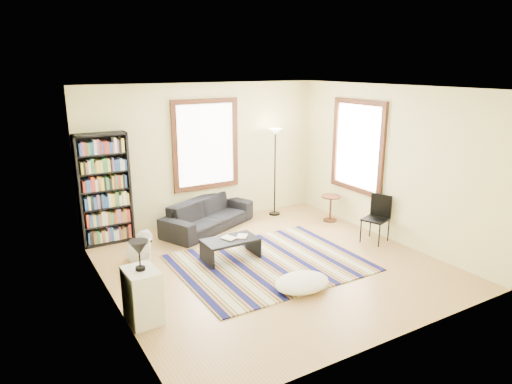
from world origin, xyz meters
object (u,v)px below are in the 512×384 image
bookshelf (104,189)px  side_table (330,208)px  sofa (208,215)px  dog (138,245)px  floor_cushion (302,283)px  folding_chair (375,219)px  white_cabinet (142,296)px  coffee_table (231,249)px  floor_lamp (275,172)px

bookshelf → side_table: bearing=-14.7°
bookshelf → side_table: size_ratio=3.70×
sofa → bookshelf: bookshelf is taller
dog → floor_cushion: bearing=-68.3°
side_table → sofa: bearing=160.4°
bookshelf → folding_chair: 4.89m
white_cabinet → bookshelf: bearing=82.4°
bookshelf → folding_chair: (4.20, -2.43, -0.57)m
coffee_table → white_cabinet: (-1.82, -1.13, 0.17)m
folding_chair → floor_cushion: bearing=-179.1°
sofa → side_table: (2.38, -0.85, -0.02)m
sofa → bookshelf: bearing=146.8°
folding_chair → dog: bearing=142.9°
bookshelf → folding_chair: bookshelf is taller
dog → white_cabinet: bearing=-123.0°
sofa → bookshelf: (-1.87, 0.27, 0.71)m
floor_lamp → white_cabinet: bearing=-143.5°
coffee_table → floor_lamp: (1.92, 1.64, 0.75)m
white_cabinet → coffee_table: bearing=29.0°
sofa → folding_chair: bearing=-67.8°
sofa → floor_cushion: size_ratio=2.37×
floor_cushion → bookshelf: bearing=121.1°
sofa → dog: size_ratio=3.26×
dog → floor_lamp: bearing=-1.3°
floor_cushion → side_table: (2.28, 2.15, 0.16)m
side_table → white_cabinet: size_ratio=0.77×
sofa → floor_lamp: (1.62, 0.10, 0.64)m
sofa → side_table: size_ratio=3.69×
bookshelf → floor_cushion: bearing=-58.9°
floor_lamp → folding_chair: size_ratio=2.16×
folding_chair → bookshelf: bearing=130.4°
side_table → white_cabinet: white_cabinet is taller
folding_chair → dog: folding_chair is taller
bookshelf → white_cabinet: bookshelf is taller
coffee_table → floor_cushion: 1.51m
folding_chair → sofa: bearing=117.6°
sofa → white_cabinet: (-2.12, -2.66, 0.06)m
floor_cushion → white_cabinet: size_ratio=1.20×
coffee_table → floor_lamp: bearing=40.5°
coffee_table → floor_lamp: 2.63m
floor_lamp → folding_chair: floor_lamp is taller
bookshelf → side_table: (4.25, -1.12, -0.73)m
sofa → folding_chair: 3.18m
bookshelf → coffee_table: bearing=-49.1°
sofa → white_cabinet: size_ratio=2.85×
bookshelf → white_cabinet: 3.02m
sofa → side_table: sofa is taller
white_cabinet → dog: white_cabinet is taller
coffee_table → white_cabinet: 2.14m
coffee_table → dog: bearing=155.0°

